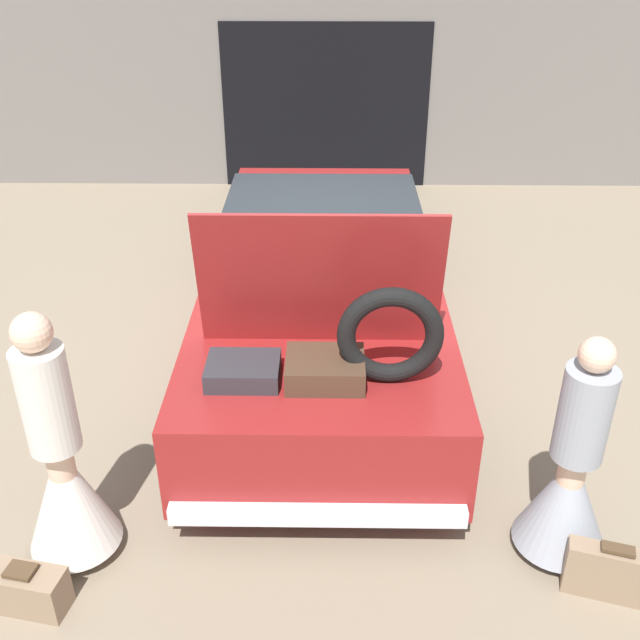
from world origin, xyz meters
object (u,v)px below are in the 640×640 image
object	(u,v)px
person_left	(63,474)
suitcase_beside_right_person	(612,573)
car	(322,286)
suitcase_beside_left_person	(26,589)
person_right	(570,481)

from	to	relation	value
person_left	suitcase_beside_right_person	xyz separation A→B (m)	(3.25, -0.31, -0.44)
person_left	suitcase_beside_right_person	size ratio (longest dim) A/B	3.15
car	person_left	xyz separation A→B (m)	(-1.52, -2.53, 0.02)
car	suitcase_beside_right_person	distance (m)	3.35
person_left	suitcase_beside_right_person	world-z (taller)	person_left
suitcase_beside_left_person	suitcase_beside_right_person	bearing A→B (deg)	2.14
suitcase_beside_right_person	suitcase_beside_left_person	bearing A→B (deg)	-177.86
car	person_left	distance (m)	2.95
car	person_left	size ratio (longest dim) A/B	2.91
person_right	suitcase_beside_left_person	bearing A→B (deg)	91.65
person_right	suitcase_beside_left_person	world-z (taller)	person_right
car	person_right	xyz separation A→B (m)	(1.52, -2.48, -0.05)
car	person_left	bearing A→B (deg)	-121.09
person_left	suitcase_beside_left_person	distance (m)	0.67
car	person_right	world-z (taller)	car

